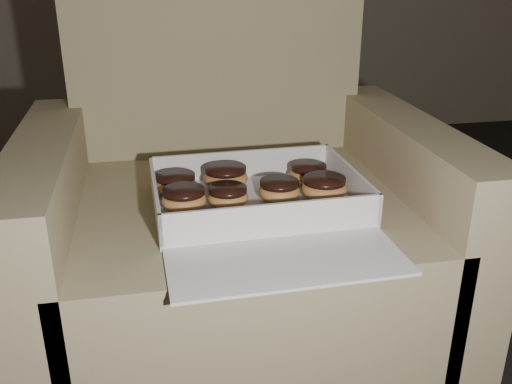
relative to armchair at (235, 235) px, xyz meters
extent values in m
cube|color=#8A7A58|center=(0.00, -0.04, -0.08)|extent=(0.64, 0.64, 0.37)
cube|color=#8A7A58|center=(0.00, 0.25, 0.34)|extent=(0.64, 0.12, 0.46)
cube|color=#8A7A58|center=(-0.35, -0.04, -0.01)|extent=(0.11, 0.64, 0.50)
cube|color=#8A7A58|center=(0.35, -0.04, -0.01)|extent=(0.11, 0.64, 0.50)
cube|color=silver|center=(0.02, -0.11, 0.11)|extent=(0.37, 0.28, 0.01)
cube|color=silver|center=(0.02, 0.02, 0.15)|extent=(0.36, 0.01, 0.05)
cube|color=silver|center=(0.03, -0.24, 0.15)|extent=(0.36, 0.01, 0.05)
cube|color=silver|center=(-0.16, -0.11, 0.15)|extent=(0.01, 0.27, 0.05)
cube|color=silver|center=(0.20, -0.11, 0.15)|extent=(0.01, 0.27, 0.05)
cube|color=#DF5965|center=(0.21, -0.10, 0.15)|extent=(0.01, 0.27, 0.05)
cube|color=silver|center=(0.03, -0.32, 0.11)|extent=(0.36, 0.16, 0.01)
ellipsoid|color=#BC7A41|center=(0.15, -0.12, 0.14)|extent=(0.08, 0.08, 0.04)
cylinder|color=black|center=(0.15, -0.12, 0.16)|extent=(0.08, 0.08, 0.01)
ellipsoid|color=#BC7A41|center=(-0.11, -0.12, 0.14)|extent=(0.08, 0.08, 0.04)
cylinder|color=black|center=(-0.11, -0.12, 0.15)|extent=(0.07, 0.07, 0.01)
ellipsoid|color=#BC7A41|center=(0.07, -0.11, 0.14)|extent=(0.08, 0.08, 0.04)
cylinder|color=black|center=(0.07, -0.11, 0.15)|extent=(0.07, 0.07, 0.01)
ellipsoid|color=#BC7A41|center=(0.14, -0.04, 0.14)|extent=(0.07, 0.07, 0.04)
cylinder|color=black|center=(0.14, -0.04, 0.15)|extent=(0.07, 0.07, 0.01)
ellipsoid|color=#BC7A41|center=(-0.12, -0.04, 0.14)|extent=(0.08, 0.08, 0.04)
cylinder|color=black|center=(-0.12, -0.04, 0.15)|extent=(0.07, 0.07, 0.01)
ellipsoid|color=#BC7A41|center=(-0.02, -0.03, 0.14)|extent=(0.09, 0.09, 0.04)
cylinder|color=black|center=(-0.02, -0.03, 0.16)|extent=(0.08, 0.08, 0.01)
ellipsoid|color=#BC7A41|center=(-0.03, -0.12, 0.14)|extent=(0.07, 0.07, 0.03)
cylinder|color=black|center=(-0.03, -0.12, 0.15)|extent=(0.07, 0.07, 0.01)
ellipsoid|color=black|center=(0.15, -0.19, 0.12)|extent=(0.01, 0.01, 0.00)
ellipsoid|color=black|center=(-0.11, -0.19, 0.12)|extent=(0.01, 0.01, 0.00)
ellipsoid|color=black|center=(0.09, -0.17, 0.12)|extent=(0.01, 0.01, 0.00)
camera|label=1|loc=(-0.16, -1.04, 0.53)|focal=40.00mm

